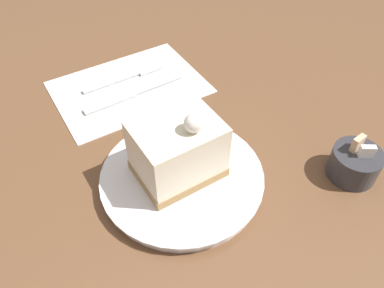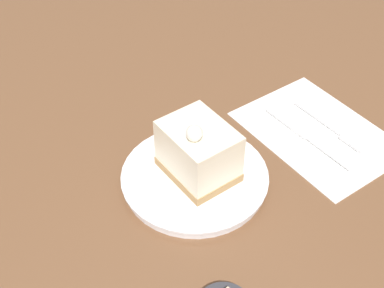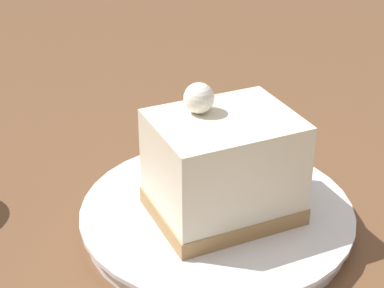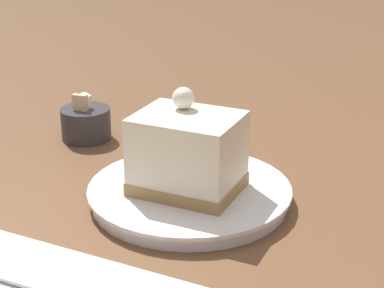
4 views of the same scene
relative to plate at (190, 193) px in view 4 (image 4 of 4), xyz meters
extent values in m
plane|color=brown|center=(0.01, -0.02, -0.01)|extent=(4.00, 4.00, 0.00)
cylinder|color=white|center=(0.00, 0.00, 0.00)|extent=(0.21, 0.21, 0.02)
cylinder|color=white|center=(0.00, 0.00, 0.01)|extent=(0.22, 0.22, 0.00)
cube|color=#AD8451|center=(-0.01, 0.00, 0.01)|extent=(0.10, 0.12, 0.01)
cube|color=#EFE5C6|center=(-0.01, 0.00, 0.06)|extent=(0.10, 0.12, 0.07)
sphere|color=white|center=(0.01, 0.01, 0.10)|extent=(0.02, 0.02, 0.02)
cube|color=silver|center=(-0.22, 0.04, -0.01)|extent=(0.03, 0.09, 0.00)
cylinder|color=#333338|center=(0.07, 0.23, 0.01)|extent=(0.07, 0.07, 0.04)
cube|color=#D8B28C|center=(0.06, 0.23, 0.04)|extent=(0.01, 0.02, 0.02)
cube|color=white|center=(0.08, 0.23, 0.04)|extent=(0.02, 0.02, 0.02)
camera|label=1|loc=(0.31, -0.11, 0.40)|focal=35.00mm
camera|label=2|loc=(0.25, 0.50, 0.59)|focal=50.00mm
camera|label=3|loc=(-0.42, 0.12, 0.30)|focal=60.00mm
camera|label=4|loc=(-0.51, -0.37, 0.31)|focal=60.00mm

